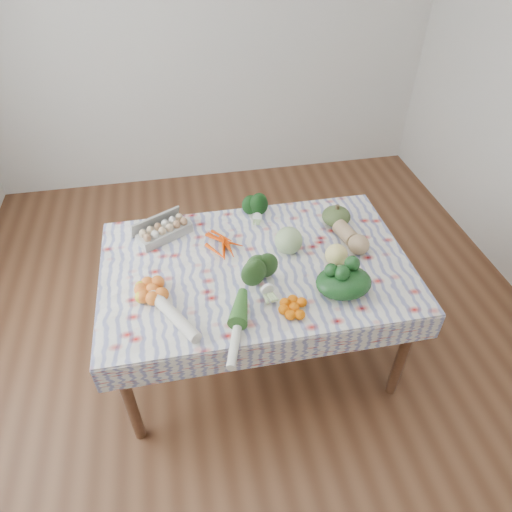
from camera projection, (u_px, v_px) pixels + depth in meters
ground at (256, 351)px, 2.97m from camera, size 4.50×4.50×0.00m
wall_back at (203, 24)px, 3.71m from camera, size 4.00×0.04×2.80m
dining_table at (256, 275)px, 2.52m from camera, size 1.60×1.00×0.75m
tablecloth at (256, 265)px, 2.47m from camera, size 1.66×1.06×0.01m
egg_carton at (164, 232)px, 2.61m from camera, size 0.33×0.26×0.08m
carrot_bunch at (223, 245)px, 2.56m from camera, size 0.23×0.22×0.03m
kale_bunch at (258, 209)px, 2.75m from camera, size 0.18×0.16×0.13m
kabocha_squash at (336, 216)px, 2.70m from camera, size 0.19×0.19×0.11m
cabbage at (289, 240)px, 2.50m from camera, size 0.20×0.20×0.15m
butternut_squash at (352, 237)px, 2.55m from camera, size 0.17×0.27×0.12m
orange_cluster at (152, 290)px, 2.27m from camera, size 0.27×0.27×0.08m
broccoli at (264, 280)px, 2.29m from camera, size 0.19×0.19×0.12m
mandarin_cluster at (294, 307)px, 2.20m from camera, size 0.23×0.23×0.05m
grapefruit at (336, 255)px, 2.43m from camera, size 0.14×0.14×0.12m
spinach_bag at (344, 282)px, 2.27m from camera, size 0.33×0.29×0.12m
daikon at (172, 314)px, 2.16m from camera, size 0.26×0.39×0.06m
leek at (237, 329)px, 2.10m from camera, size 0.17×0.42×0.05m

